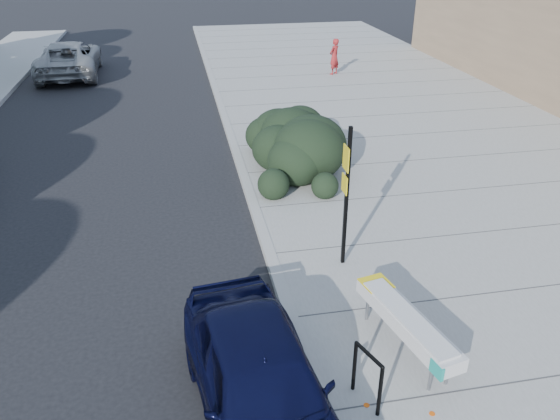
{
  "coord_description": "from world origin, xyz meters",
  "views": [
    {
      "loc": [
        -1.54,
        -6.95,
        5.84
      ],
      "look_at": [
        0.23,
        2.19,
        1.0
      ],
      "focal_mm": 35.0,
      "sensor_mm": 36.0,
      "label": 1
    }
  ],
  "objects_px": {
    "bike_rack": "(367,373)",
    "pedestrian": "(334,57)",
    "suv_silver": "(69,58)",
    "sign_post": "(346,190)",
    "bench": "(406,322)",
    "sedan_navy": "(261,383)"
  },
  "relations": [
    {
      "from": "bike_rack",
      "to": "sign_post",
      "type": "relative_size",
      "value": 0.31
    },
    {
      "from": "sign_post",
      "to": "suv_silver",
      "type": "height_order",
      "value": "sign_post"
    },
    {
      "from": "bench",
      "to": "pedestrian",
      "type": "distance_m",
      "value": 17.38
    },
    {
      "from": "suv_silver",
      "to": "pedestrian",
      "type": "relative_size",
      "value": 3.54
    },
    {
      "from": "sign_post",
      "to": "sedan_navy",
      "type": "distance_m",
      "value": 4.04
    },
    {
      "from": "bike_rack",
      "to": "pedestrian",
      "type": "xyz_separation_m",
      "value": [
        4.65,
        17.84,
        0.24
      ]
    },
    {
      "from": "bike_rack",
      "to": "pedestrian",
      "type": "distance_m",
      "value": 18.44
    },
    {
      "from": "bench",
      "to": "suv_silver",
      "type": "xyz_separation_m",
      "value": [
        -7.5,
        19.53,
        0.06
      ]
    },
    {
      "from": "suv_silver",
      "to": "sedan_navy",
      "type": "bearing_deg",
      "value": 102.19
    },
    {
      "from": "sign_post",
      "to": "sedan_navy",
      "type": "xyz_separation_m",
      "value": [
        -2.08,
        -3.31,
        -1.0
      ]
    },
    {
      "from": "bench",
      "to": "pedestrian",
      "type": "height_order",
      "value": "pedestrian"
    },
    {
      "from": "bench",
      "to": "bike_rack",
      "type": "bearing_deg",
      "value": -147.97
    },
    {
      "from": "bike_rack",
      "to": "suv_silver",
      "type": "distance_m",
      "value": 21.44
    },
    {
      "from": "bench",
      "to": "bike_rack",
      "type": "xyz_separation_m",
      "value": [
        -0.9,
        -0.87,
        -0.01
      ]
    },
    {
      "from": "sign_post",
      "to": "pedestrian",
      "type": "bearing_deg",
      "value": 74.78
    },
    {
      "from": "bench",
      "to": "sedan_navy",
      "type": "xyz_separation_m",
      "value": [
        -2.3,
        -0.81,
        0.01
      ]
    },
    {
      "from": "suv_silver",
      "to": "pedestrian",
      "type": "xyz_separation_m",
      "value": [
        11.25,
        -2.56,
        0.16
      ]
    },
    {
      "from": "bike_rack",
      "to": "suv_silver",
      "type": "bearing_deg",
      "value": 87.83
    },
    {
      "from": "bench",
      "to": "sign_post",
      "type": "relative_size",
      "value": 0.83
    },
    {
      "from": "bike_rack",
      "to": "sign_post",
      "type": "bearing_deg",
      "value": 58.43
    },
    {
      "from": "sedan_navy",
      "to": "pedestrian",
      "type": "distance_m",
      "value": 18.79
    },
    {
      "from": "bike_rack",
      "to": "sedan_navy",
      "type": "height_order",
      "value": "sedan_navy"
    }
  ]
}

